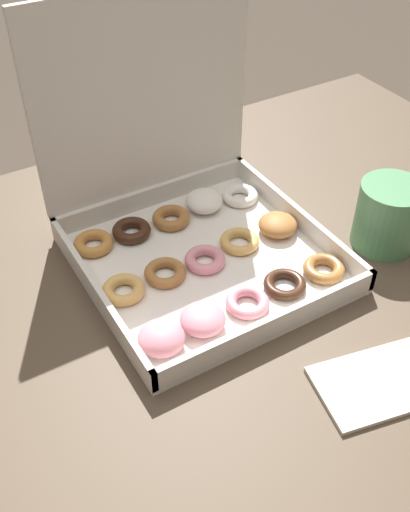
# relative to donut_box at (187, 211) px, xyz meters

# --- Properties ---
(dining_table) EXTENTS (1.24, 0.79, 0.70)m
(dining_table) POSITION_rel_donut_box_xyz_m (-0.02, -0.08, -0.16)
(dining_table) COLOR #4C3D2D
(dining_table) RESTS_ON ground_plane
(donut_box) EXTENTS (0.32, 0.33, 0.33)m
(donut_box) POSITION_rel_donut_box_xyz_m (0.00, 0.00, 0.00)
(donut_box) COLOR silver
(donut_box) RESTS_ON dining_table
(coffee_mug) EXTENTS (0.09, 0.09, 0.10)m
(coffee_mug) POSITION_rel_donut_box_xyz_m (0.25, -0.13, -0.01)
(coffee_mug) COLOR #4C8456
(coffee_mug) RESTS_ON dining_table
(paper_napkin) EXTENTS (0.16, 0.12, 0.01)m
(paper_napkin) POSITION_rel_donut_box_xyz_m (0.07, -0.32, -0.06)
(paper_napkin) COLOR silver
(paper_napkin) RESTS_ON dining_table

